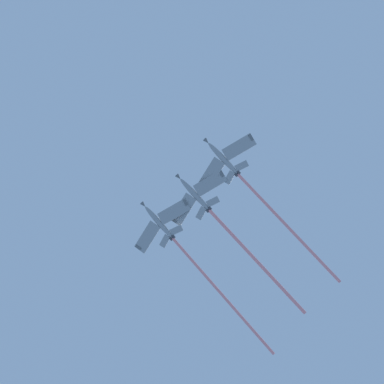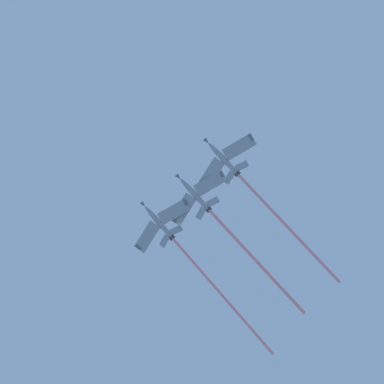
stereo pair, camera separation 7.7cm
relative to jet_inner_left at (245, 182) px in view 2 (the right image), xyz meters
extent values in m
ellipsoid|color=gray|center=(-4.27, -7.03, 2.73)|extent=(7.51, 10.93, 5.06)
cone|color=#595E60|center=(-7.58, -12.46, 4.83)|extent=(2.01, 2.24, 1.64)
ellipsoid|color=black|center=(-5.21, -8.57, 3.96)|extent=(2.38, 3.03, 1.73)
cube|color=gray|center=(0.63, -9.16, 2.38)|extent=(9.63, 6.00, 1.32)
cube|color=#595E60|center=(4.30, -11.01, 2.40)|extent=(1.19, 1.88, 0.68)
cube|color=gray|center=(-8.42, -3.65, 2.38)|extent=(8.80, 8.85, 1.32)
cube|color=#595E60|center=(-11.76, -1.24, 2.40)|extent=(1.73, 1.73, 0.68)
cube|color=gray|center=(0.14, -4.15, 1.16)|extent=(3.91, 2.54, 0.72)
cube|color=gray|center=(-3.75, -1.79, 1.16)|extent=(3.68, 3.88, 0.72)
cube|color=#595E60|center=(-1.68, -2.76, 2.55)|extent=(1.79, 2.79, 3.41)
cylinder|color=#38383D|center=(-1.04, -2.58, 0.81)|extent=(1.31, 1.44, 1.07)
cylinder|color=#38383D|center=(-1.81, -2.11, 0.81)|extent=(1.31, 1.44, 1.07)
cylinder|color=pink|center=(8.24, 13.55, -5.33)|extent=(19.95, 32.09, 12.92)
ellipsoid|color=gray|center=(-14.15, 0.78, 2.01)|extent=(7.56, 10.85, 5.26)
cone|color=#595E60|center=(-17.48, -4.59, 4.23)|extent=(2.02, 2.25, 1.66)
ellipsoid|color=black|center=(-15.09, -0.73, 3.27)|extent=(2.40, 3.03, 1.78)
cube|color=gray|center=(-9.26, -1.39, 1.65)|extent=(9.63, 6.05, 1.38)
cube|color=#595E60|center=(-5.61, -3.28, 1.66)|extent=(1.20, 1.87, 0.71)
cube|color=gray|center=(-18.28, 4.19, 1.65)|extent=(8.76, 8.87, 1.38)
cube|color=#595E60|center=(-21.59, 6.62, 1.66)|extent=(1.73, 1.71, 0.71)
cube|color=gray|center=(-9.73, 3.59, 0.35)|extent=(3.91, 2.56, 0.75)
cube|color=gray|center=(-13.60, 6.00, 0.35)|extent=(3.66, 3.88, 0.75)
cube|color=#595E60|center=(-11.52, 5.03, 1.74)|extent=(1.83, 2.81, 3.44)
cylinder|color=#38383D|center=(-10.90, 5.17, -0.01)|extent=(1.32, 1.45, 1.09)
cylinder|color=#38383D|center=(-11.67, 5.65, -0.01)|extent=(1.32, 1.45, 1.09)
cylinder|color=pink|center=(-1.96, 20.46, -6.22)|extent=(19.37, 30.50, 13.15)
ellipsoid|color=gray|center=(-25.78, 6.20, 1.72)|extent=(7.42, 10.92, 5.29)
cone|color=#595E60|center=(-29.02, 0.79, 3.96)|extent=(2.01, 2.25, 1.67)
ellipsoid|color=black|center=(-26.69, 4.68, 2.99)|extent=(2.37, 3.04, 1.78)
cube|color=gray|center=(-20.86, 4.10, 1.36)|extent=(9.62, 5.93, 1.39)
cube|color=#595E60|center=(-17.18, 2.27, 1.38)|extent=(1.17, 1.87, 0.71)
cube|color=gray|center=(-29.95, 9.54, 1.36)|extent=(8.82, 8.80, 1.39)
cube|color=#595E60|center=(-33.31, 11.93, 1.38)|extent=(1.72, 1.72, 0.71)
cube|color=gray|center=(-21.40, 9.08, 0.05)|extent=(3.90, 2.51, 0.75)
cube|color=gray|center=(-25.31, 11.42, 0.05)|extent=(3.69, 3.86, 0.75)
cube|color=#595E60|center=(-23.21, 10.49, 1.44)|extent=(1.80, 2.84, 3.44)
cylinder|color=#38383D|center=(-22.60, 10.63, -0.31)|extent=(1.31, 1.45, 1.09)
cylinder|color=#38383D|center=(-23.37, 11.10, -0.31)|extent=(1.31, 1.45, 1.09)
cylinder|color=pink|center=(-13.01, 27.53, -7.19)|extent=(20.54, 33.62, 14.36)
camera|label=1|loc=(-7.55, -29.86, -130.83)|focal=46.14mm
camera|label=2|loc=(-7.63, -29.88, -130.83)|focal=46.14mm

